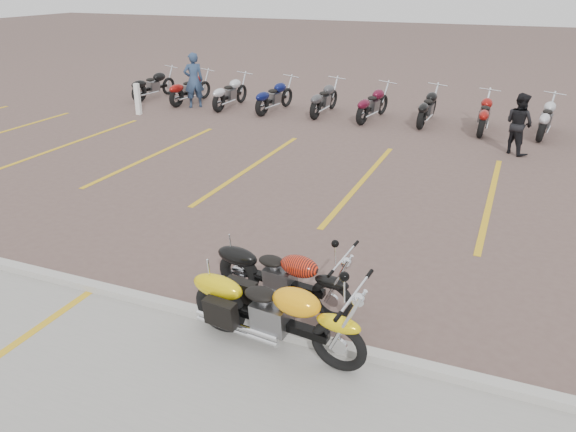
{
  "coord_description": "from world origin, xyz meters",
  "views": [
    {
      "loc": [
        2.99,
        -7.38,
        4.18
      ],
      "look_at": [
        -0.09,
        -0.01,
        0.75
      ],
      "focal_mm": 35.0,
      "sensor_mm": 36.0,
      "label": 1
    }
  ],
  "objects_px": {
    "yellow_cruiser": "(273,314)",
    "flame_cruiser": "(281,277)",
    "person_b": "(519,124)",
    "person_a": "(194,80)",
    "bollard": "(138,99)"
  },
  "relations": [
    {
      "from": "flame_cruiser",
      "to": "person_b",
      "type": "bearing_deg",
      "value": 80.55
    },
    {
      "from": "flame_cruiser",
      "to": "person_a",
      "type": "height_order",
      "value": "person_a"
    },
    {
      "from": "person_b",
      "to": "flame_cruiser",
      "type": "bearing_deg",
      "value": 113.9
    },
    {
      "from": "yellow_cruiser",
      "to": "person_a",
      "type": "relative_size",
      "value": 1.27
    },
    {
      "from": "yellow_cruiser",
      "to": "flame_cruiser",
      "type": "distance_m",
      "value": 0.99
    },
    {
      "from": "bollard",
      "to": "person_a",
      "type": "bearing_deg",
      "value": 55.96
    },
    {
      "from": "person_b",
      "to": "bollard",
      "type": "height_order",
      "value": "person_b"
    },
    {
      "from": "yellow_cruiser",
      "to": "person_b",
      "type": "xyz_separation_m",
      "value": [
        2.37,
        9.8,
        0.29
      ]
    },
    {
      "from": "flame_cruiser",
      "to": "person_a",
      "type": "bearing_deg",
      "value": 133.79
    },
    {
      "from": "yellow_cruiser",
      "to": "person_b",
      "type": "distance_m",
      "value": 10.09
    },
    {
      "from": "person_b",
      "to": "bollard",
      "type": "bearing_deg",
      "value": 40.99
    },
    {
      "from": "person_b",
      "to": "bollard",
      "type": "xyz_separation_m",
      "value": [
        -11.52,
        -0.07,
        -0.27
      ]
    },
    {
      "from": "bollard",
      "to": "yellow_cruiser",
      "type": "bearing_deg",
      "value": -46.76
    },
    {
      "from": "person_a",
      "to": "yellow_cruiser",
      "type": "bearing_deg",
      "value": 82.17
    },
    {
      "from": "flame_cruiser",
      "to": "person_a",
      "type": "distance_m",
      "value": 13.01
    }
  ]
}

